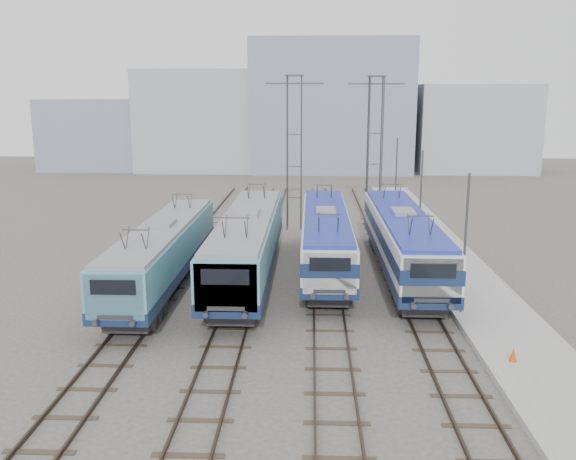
# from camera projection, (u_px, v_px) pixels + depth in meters

# --- Properties ---
(ground) EXTENTS (160.00, 160.00, 0.00)m
(ground) POSITION_uv_depth(u_px,v_px,m) (280.00, 331.00, 27.76)
(ground) COLOR #514C47
(platform) EXTENTS (4.00, 70.00, 0.30)m
(platform) POSITION_uv_depth(u_px,v_px,m) (464.00, 279.00, 35.15)
(platform) COLOR #9E9E99
(platform) RESTS_ON ground
(locomotive_far_left) EXTENTS (2.76, 17.41, 3.28)m
(locomotive_far_left) POSITION_uv_depth(u_px,v_px,m) (163.00, 250.00, 33.38)
(locomotive_far_left) COLOR #142448
(locomotive_far_left) RESTS_ON ground
(locomotive_center_left) EXTENTS (2.98, 18.86, 3.55)m
(locomotive_center_left) POSITION_uv_depth(u_px,v_px,m) (248.00, 241.00, 34.77)
(locomotive_center_left) COLOR #142448
(locomotive_center_left) RESTS_ON ground
(locomotive_center_right) EXTENTS (2.80, 17.67, 3.32)m
(locomotive_center_right) POSITION_uv_depth(u_px,v_px,m) (326.00, 235.00, 36.81)
(locomotive_center_right) COLOR #142448
(locomotive_center_right) RESTS_ON ground
(locomotive_far_right) EXTENTS (2.91, 18.39, 3.46)m
(locomotive_far_right) POSITION_uv_depth(u_px,v_px,m) (403.00, 237.00, 35.72)
(locomotive_far_right) COLOR #142448
(locomotive_far_right) RESTS_ON ground
(catenary_tower_west) EXTENTS (4.50, 1.20, 12.00)m
(catenary_tower_west) POSITION_uv_depth(u_px,v_px,m) (294.00, 146.00, 47.80)
(catenary_tower_west) COLOR #3F4247
(catenary_tower_west) RESTS_ON ground
(catenary_tower_east) EXTENTS (4.50, 1.20, 12.00)m
(catenary_tower_east) POSITION_uv_depth(u_px,v_px,m) (375.00, 144.00, 49.51)
(catenary_tower_east) COLOR #3F4247
(catenary_tower_east) RESTS_ON ground
(mast_front) EXTENTS (0.12, 0.12, 7.00)m
(mast_front) POSITION_uv_depth(u_px,v_px,m) (465.00, 247.00, 28.64)
(mast_front) COLOR #3F4247
(mast_front) RESTS_ON ground
(mast_mid) EXTENTS (0.12, 0.12, 7.00)m
(mast_mid) POSITION_uv_depth(u_px,v_px,m) (420.00, 203.00, 40.35)
(mast_mid) COLOR #3F4247
(mast_mid) RESTS_ON ground
(mast_rear) EXTENTS (0.12, 0.12, 7.00)m
(mast_rear) POSITION_uv_depth(u_px,v_px,m) (396.00, 179.00, 52.06)
(mast_rear) COLOR #3F4247
(mast_rear) RESTS_ON ground
(safety_cone) EXTENTS (0.29, 0.29, 0.57)m
(safety_cone) POSITION_uv_depth(u_px,v_px,m) (513.00, 354.00, 23.79)
(safety_cone) COLOR #E94500
(safety_cone) RESTS_ON platform
(building_west) EXTENTS (18.00, 12.00, 14.00)m
(building_west) POSITION_uv_depth(u_px,v_px,m) (205.00, 121.00, 87.27)
(building_west) COLOR #9AA2AA
(building_west) RESTS_ON ground
(building_center) EXTENTS (22.00, 14.00, 18.00)m
(building_center) POSITION_uv_depth(u_px,v_px,m) (330.00, 107.00, 86.17)
(building_center) COLOR gray
(building_center) RESTS_ON ground
(building_east) EXTENTS (16.00, 12.00, 12.00)m
(building_east) POSITION_uv_depth(u_px,v_px,m) (472.00, 128.00, 86.08)
(building_east) COLOR #9AA2AA
(building_east) RESTS_ON ground
(building_far_west) EXTENTS (14.00, 10.00, 10.00)m
(building_far_west) POSITION_uv_depth(u_px,v_px,m) (95.00, 134.00, 88.30)
(building_far_west) COLOR gray
(building_far_west) RESTS_ON ground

